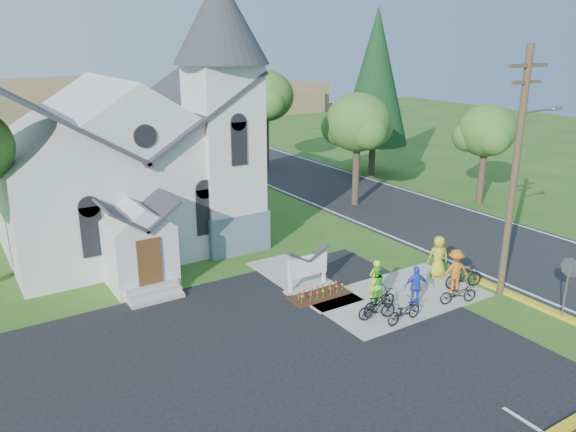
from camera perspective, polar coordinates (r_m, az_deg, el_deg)
ground at (r=22.46m, az=9.23°, el=-9.52°), size 120.00×120.00×0.00m
parking_lot at (r=17.56m, az=-4.38°, el=-17.76°), size 20.00×16.00×0.02m
road at (r=39.27m, az=5.76°, el=2.57°), size 8.00×90.00×0.02m
sidewalk at (r=23.70m, az=11.18°, el=-8.05°), size 7.00×4.00×0.05m
church at (r=28.81m, az=-15.77°, el=7.15°), size 12.35×12.00×13.00m
church_sign at (r=23.62m, az=2.00°, el=-5.13°), size 2.20×0.40×1.70m
flower_bed at (r=23.36m, az=3.24°, el=-8.09°), size 2.60×1.10×0.07m
utility_pole at (r=23.59m, az=22.20°, el=4.68°), size 3.45×0.28×10.00m
stop_sign at (r=23.29m, az=26.63°, el=-5.43°), size 0.11×0.76×2.48m
tree_road_near at (r=35.01m, az=7.12°, el=9.37°), size 4.00×4.00×7.05m
tree_road_mid at (r=45.04m, az=-2.27°, el=12.05°), size 4.40×4.40×7.80m
tree_road_far at (r=37.31m, az=19.50°, el=8.12°), size 3.60×3.60×6.30m
conifer at (r=43.53m, az=8.90°, el=13.78°), size 5.20×5.20×12.40m
distant_hills at (r=73.48m, az=-19.28°, el=10.44°), size 61.00×10.00×5.60m
cyclist_0 at (r=23.03m, az=8.86°, el=-6.37°), size 0.61×0.41×1.65m
bike_0 at (r=22.05m, az=9.23°, el=-8.53°), size 1.89×0.93×0.95m
cyclist_1 at (r=22.68m, az=8.89°, el=-6.90°), size 0.91×0.81×1.56m
bike_1 at (r=21.56m, az=9.02°, el=-9.21°), size 1.58×0.81×0.91m
cyclist_2 at (r=22.76m, az=12.86°, el=-6.93°), size 1.04×0.70×1.64m
bike_2 at (r=21.55m, az=11.70°, el=-9.44°), size 1.69×0.69×0.87m
cyclist_3 at (r=24.39m, az=16.62°, el=-5.31°), size 1.34×1.04×1.82m
bike_3 at (r=24.89m, az=17.42°, el=-5.87°), size 1.83×0.92×1.06m
cyclist_4 at (r=25.60m, az=15.01°, el=-4.00°), size 1.08×0.93×1.88m
bike_4 at (r=23.52m, az=16.87°, el=-7.53°), size 1.67×1.00×0.83m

